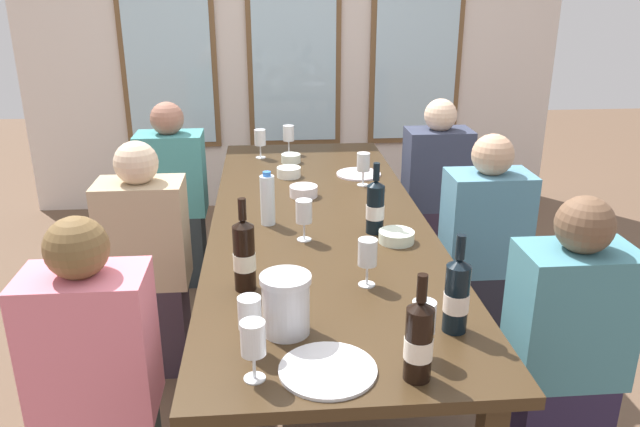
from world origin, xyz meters
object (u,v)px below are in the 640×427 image
(wine_glass_2, at_px, (304,212))
(wine_glass_3, at_px, (423,320))
(tasting_bowl_0, at_px, (291,158))
(tasting_bowl_1, at_px, (289,172))
(seated_person_4, at_px, (97,388))
(wine_bottle_3, at_px, (419,340))
(wine_bottle_2, at_px, (244,255))
(seated_person_5, at_px, (564,356))
(white_plate_1, at_px, (328,370))
(wine_bottle_0, at_px, (375,207))
(white_plate_0, at_px, (359,174))
(wine_glass_5, at_px, (289,134))
(wine_bottle_1, at_px, (457,295))
(tasting_bowl_3, at_px, (396,237))
(wine_glass_7, at_px, (363,163))
(wine_glass_4, at_px, (253,341))
(tasting_bowl_2, at_px, (304,191))
(dining_table, at_px, (318,230))
(wine_glass_6, at_px, (368,254))
(wine_glass_0, at_px, (260,138))
(wine_glass_1, at_px, (250,314))
(seated_person_3, at_px, (435,195))
(seated_person_0, at_px, (147,266))
(metal_pitcher, at_px, (286,304))
(seated_person_1, at_px, (483,255))

(wine_glass_2, distance_m, wine_glass_3, 0.93)
(tasting_bowl_0, xyz_separation_m, tasting_bowl_1, (-0.02, -0.28, 0.00))
(wine_glass_3, bearing_deg, seated_person_4, 167.10)
(wine_bottle_3, distance_m, tasting_bowl_0, 2.18)
(wine_bottle_2, height_order, seated_person_5, seated_person_5)
(white_plate_1, xyz_separation_m, tasting_bowl_0, (-0.01, 2.11, 0.02))
(white_plate_1, xyz_separation_m, wine_bottle_0, (0.30, 0.99, 0.11))
(white_plate_0, relative_size, tasting_bowl_0, 2.16)
(wine_bottle_2, xyz_separation_m, tasting_bowl_0, (0.22, 1.60, -0.10))
(wine_glass_3, distance_m, wine_glass_5, 2.30)
(wine_bottle_1, xyz_separation_m, wine_glass_3, (-0.13, -0.13, -0.00))
(tasting_bowl_3, distance_m, wine_glass_7, 0.77)
(white_plate_0, bearing_deg, wine_glass_4, -106.49)
(wine_bottle_3, bearing_deg, tasting_bowl_2, 97.88)
(dining_table, relative_size, wine_bottle_3, 8.78)
(tasting_bowl_3, xyz_separation_m, seated_person_5, (0.49, -0.55, -0.24))
(wine_bottle_0, xyz_separation_m, wine_bottle_1, (0.11, -0.81, 0.00))
(wine_glass_3, xyz_separation_m, wine_glass_6, (-0.09, 0.45, 0.00))
(wine_bottle_0, relative_size, wine_glass_2, 1.76)
(wine_glass_5, bearing_deg, wine_glass_3, -82.68)
(white_plate_1, height_order, tasting_bowl_3, tasting_bowl_3)
(wine_bottle_3, height_order, wine_glass_0, wine_bottle_3)
(white_plate_0, relative_size, wine_glass_1, 1.41)
(tasting_bowl_0, height_order, wine_glass_3, wine_glass_3)
(dining_table, bearing_deg, seated_person_3, 48.26)
(dining_table, bearing_deg, seated_person_5, -47.80)
(seated_person_0, bearing_deg, wine_bottle_3, -52.54)
(tasting_bowl_3, xyz_separation_m, wine_glass_0, (-0.56, 1.35, 0.10))
(tasting_bowl_1, bearing_deg, seated_person_3, 15.32)
(white_plate_1, relative_size, seated_person_4, 0.25)
(seated_person_4, bearing_deg, wine_bottle_0, 35.34)
(wine_glass_7, relative_size, seated_person_3, 0.16)
(wine_glass_7, xyz_separation_m, seated_person_4, (-1.06, -1.37, -0.34))
(tasting_bowl_3, xyz_separation_m, wine_glass_1, (-0.58, -0.76, 0.10))
(tasting_bowl_3, relative_size, seated_person_5, 0.13)
(wine_glass_0, relative_size, wine_glass_7, 1.00)
(metal_pitcher, height_order, seated_person_1, seated_person_1)
(metal_pitcher, bearing_deg, wine_glass_2, 82.26)
(wine_glass_2, xyz_separation_m, wine_glass_7, (0.35, 0.71, 0.00))
(wine_bottle_2, bearing_deg, white_plate_0, 66.02)
(wine_glass_7, bearing_deg, tasting_bowl_3, -88.17)
(wine_glass_0, bearing_deg, wine_glass_3, -77.91)
(white_plate_1, height_order, tasting_bowl_1, tasting_bowl_1)
(white_plate_0, bearing_deg, seated_person_4, -124.32)
(wine_bottle_2, xyz_separation_m, wine_glass_2, (0.23, 0.42, -0.01))
(wine_bottle_0, xyz_separation_m, seated_person_4, (-1.01, -0.71, -0.33))
(white_plate_0, distance_m, wine_glass_6, 1.34)
(wine_bottle_3, height_order, wine_glass_2, wine_bottle_3)
(white_plate_1, height_order, seated_person_4, seated_person_4)
(white_plate_1, relative_size, tasting_bowl_0, 2.40)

